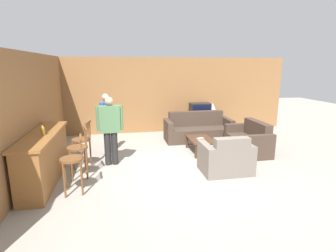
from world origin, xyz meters
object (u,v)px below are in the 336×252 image
object	(u,v)px
bar_chair_mid	(78,151)
tv_unit	(200,125)
loveseat_right	(249,141)
book_on_table	(200,138)
armchair_near	(226,159)
couch_far	(198,130)
table_lamp	(212,107)
tv	(200,110)
bar_chair_far	(82,143)
coffee_table	(201,141)
bottle	(43,130)
person_by_window	(107,121)
bar_chair_near	(73,163)
person_by_counter	(110,127)

from	to	relation	value
bar_chair_mid	tv_unit	size ratio (longest dim) A/B	0.92
loveseat_right	book_on_table	distance (m)	1.34
loveseat_right	armchair_near	bearing A→B (deg)	-133.68
couch_far	armchair_near	size ratio (longest dim) A/B	1.97
loveseat_right	table_lamp	world-z (taller)	table_lamp
tv_unit	tv	distance (m)	0.52
bar_chair_far	armchair_near	distance (m)	3.28
armchair_near	book_on_table	xyz separation A→B (m)	(-0.13, 1.46, 0.07)
book_on_table	table_lamp	world-z (taller)	table_lamp
armchair_near	couch_far	bearing A→B (deg)	86.41
coffee_table	table_lamp	xyz separation A→B (m)	(1.10, 2.14, 0.57)
bar_chair_far	bottle	xyz separation A→B (m)	(-0.59, -0.78, 0.51)
armchair_near	person_by_window	bearing A→B (deg)	145.79
bar_chair_near	tv_unit	xyz separation A→B (m)	(3.66, 3.97, -0.32)
bar_chair_far	coffee_table	bearing A→B (deg)	10.07
couch_far	table_lamp	distance (m)	1.38
tv	bar_chair_mid	bearing A→B (deg)	-138.17
person_by_window	bar_chair_mid	bearing A→B (deg)	-110.25
bar_chair_mid	loveseat_right	bearing A→B (deg)	11.99
person_by_window	person_by_counter	size ratio (longest dim) A/B	1.00
bar_chair_near	bar_chair_mid	xyz separation A→B (m)	(-0.00, 0.70, 0.00)
armchair_near	person_by_counter	distance (m)	2.74
coffee_table	tv_unit	size ratio (longest dim) A/B	0.83
bar_chair_near	tv	size ratio (longest dim) A/B	1.53
bar_chair_far	person_by_window	world-z (taller)	person_by_window
armchair_near	person_by_counter	xyz separation A→B (m)	(-2.49, 0.98, 0.59)
bar_chair_mid	tv_unit	world-z (taller)	bar_chair_mid
couch_far	tv	distance (m)	1.11
bar_chair_near	bottle	xyz separation A→B (m)	(-0.59, 0.52, 0.51)
coffee_table	armchair_near	bearing A→B (deg)	-85.48
book_on_table	table_lamp	size ratio (longest dim) A/B	0.44
armchair_near	table_lamp	bearing A→B (deg)	74.77
bar_chair_far	coffee_table	world-z (taller)	bar_chair_far
tv_unit	book_on_table	size ratio (longest dim) A/B	5.41
bar_chair_near	person_by_window	distance (m)	2.23
bar_chair_far	book_on_table	size ratio (longest dim) A/B	4.99
armchair_near	tv_unit	bearing A→B (deg)	81.72
bar_chair_mid	person_by_window	size ratio (longest dim) A/B	0.67
armchair_near	coffee_table	xyz separation A→B (m)	(-0.12, 1.46, 0.01)
tv_unit	person_by_window	distance (m)	3.68
tv_unit	person_by_counter	distance (m)	4.04
tv_unit	book_on_table	world-z (taller)	tv_unit
couch_far	book_on_table	size ratio (longest dim) A/B	9.63
bar_chair_near	tv_unit	world-z (taller)	bar_chair_near
coffee_table	tv	world-z (taller)	tv
bottle	table_lamp	bearing A→B (deg)	36.28
bar_chair_near	bar_chair_far	distance (m)	1.29
loveseat_right	coffee_table	bearing A→B (deg)	170.59
couch_far	loveseat_right	world-z (taller)	couch_far
bar_chair_near	person_by_window	xyz separation A→B (m)	(0.53, 2.14, 0.32)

